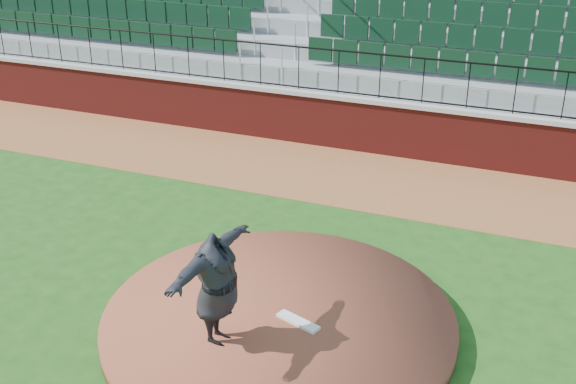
# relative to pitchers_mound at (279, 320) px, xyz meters

# --- Properties ---
(ground) EXTENTS (90.00, 90.00, 0.00)m
(ground) POSITION_rel_pitchers_mound_xyz_m (-0.58, 0.29, -0.12)
(ground) COLOR #1E4C15
(ground) RESTS_ON ground
(warning_track) EXTENTS (34.00, 3.20, 0.01)m
(warning_track) POSITION_rel_pitchers_mound_xyz_m (-0.58, 5.69, -0.12)
(warning_track) COLOR brown
(warning_track) RESTS_ON ground
(field_wall) EXTENTS (34.00, 0.35, 1.20)m
(field_wall) POSITION_rel_pitchers_mound_xyz_m (-0.58, 7.29, 0.47)
(field_wall) COLOR maroon
(field_wall) RESTS_ON ground
(wall_cap) EXTENTS (34.00, 0.45, 0.10)m
(wall_cap) POSITION_rel_pitchers_mound_xyz_m (-0.58, 7.29, 1.12)
(wall_cap) COLOR #B7B7B7
(wall_cap) RESTS_ON field_wall
(wall_railing) EXTENTS (34.00, 0.05, 1.00)m
(wall_railing) POSITION_rel_pitchers_mound_xyz_m (-0.58, 7.29, 1.67)
(wall_railing) COLOR black
(wall_railing) RESTS_ON wall_cap
(seating_stands) EXTENTS (34.00, 5.10, 4.60)m
(seating_stands) POSITION_rel_pitchers_mound_xyz_m (-0.58, 10.02, 2.18)
(seating_stands) COLOR gray
(seating_stands) RESTS_ON ground
(pitchers_mound) EXTENTS (5.06, 5.06, 0.25)m
(pitchers_mound) POSITION_rel_pitchers_mound_xyz_m (0.00, 0.00, 0.00)
(pitchers_mound) COLOR brown
(pitchers_mound) RESTS_ON ground
(pitching_rubber) EXTENTS (0.69, 0.37, 0.04)m
(pitching_rubber) POSITION_rel_pitchers_mound_xyz_m (0.34, -0.12, 0.15)
(pitching_rubber) COLOR white
(pitching_rubber) RESTS_ON pitchers_mound
(pitcher) EXTENTS (0.63, 2.03, 1.63)m
(pitcher) POSITION_rel_pitchers_mound_xyz_m (-0.50, -0.89, 0.94)
(pitcher) COLOR black
(pitcher) RESTS_ON pitchers_mound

